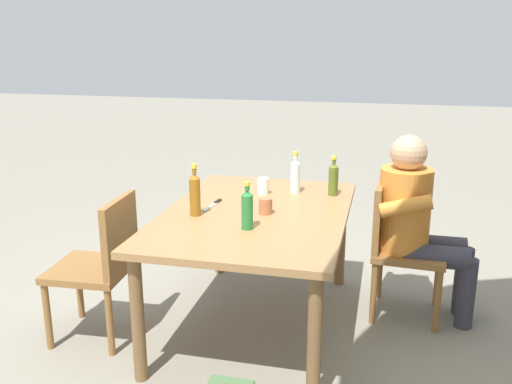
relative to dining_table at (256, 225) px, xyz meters
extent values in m
plane|color=gray|center=(0.00, 0.00, -0.66)|extent=(24.00, 24.00, 0.00)
cube|color=#A37547|center=(0.00, 0.00, 0.06)|extent=(1.58, 1.07, 0.04)
cylinder|color=brown|center=(-0.71, -0.46, -0.31)|extent=(0.07, 0.07, 0.70)
cylinder|color=brown|center=(0.71, -0.46, -0.31)|extent=(0.07, 0.07, 0.70)
cylinder|color=brown|center=(-0.71, 0.46, -0.31)|extent=(0.07, 0.07, 0.70)
cylinder|color=brown|center=(0.71, 0.46, -0.31)|extent=(0.07, 0.07, 0.70)
cube|color=olive|center=(-0.36, 0.92, -0.23)|extent=(0.47, 0.47, 0.04)
cube|color=olive|center=(-0.37, 0.72, 0.00)|extent=(0.42, 0.07, 0.42)
cylinder|color=olive|center=(-0.15, 1.09, -0.46)|extent=(0.04, 0.04, 0.41)
cylinder|color=olive|center=(-0.53, 1.12, -0.46)|extent=(0.04, 0.04, 0.41)
cylinder|color=olive|center=(-0.18, 0.71, -0.46)|extent=(0.04, 0.04, 0.41)
cylinder|color=olive|center=(-0.56, 0.74, -0.46)|extent=(0.04, 0.04, 0.41)
cube|color=olive|center=(0.36, -0.92, -0.23)|extent=(0.46, 0.46, 0.04)
cube|color=olive|center=(0.34, -0.72, 0.00)|extent=(0.42, 0.06, 0.42)
cylinder|color=olive|center=(0.18, -1.12, -0.46)|extent=(0.04, 0.04, 0.41)
cylinder|color=olive|center=(0.56, -1.10, -0.46)|extent=(0.04, 0.04, 0.41)
cylinder|color=olive|center=(0.16, -0.74, -0.46)|extent=(0.04, 0.04, 0.41)
cylinder|color=olive|center=(0.54, -0.72, -0.46)|extent=(0.04, 0.04, 0.41)
cylinder|color=orange|center=(-0.36, 0.87, 0.05)|extent=(0.32, 0.32, 0.52)
sphere|color=tan|center=(-0.36, 0.87, 0.41)|extent=(0.22, 0.22, 0.22)
cylinder|color=#383847|center=(-0.27, 1.07, -0.21)|extent=(0.14, 0.40, 0.14)
cylinder|color=#383847|center=(-0.27, 1.27, -0.44)|extent=(0.11, 0.11, 0.45)
cylinder|color=orange|center=(-0.17, 0.87, 0.13)|extent=(0.09, 0.31, 0.16)
cylinder|color=#383847|center=(-0.45, 1.07, -0.21)|extent=(0.14, 0.40, 0.14)
cylinder|color=#383847|center=(-0.45, 1.27, -0.44)|extent=(0.11, 0.11, 0.45)
cylinder|color=orange|center=(-0.54, 0.87, 0.13)|extent=(0.09, 0.31, 0.16)
cylinder|color=white|center=(-0.46, 0.16, 0.18)|extent=(0.06, 0.06, 0.20)
cone|color=white|center=(-0.46, 0.16, 0.30)|extent=(0.06, 0.06, 0.03)
cylinder|color=white|center=(-0.46, 0.16, 0.32)|extent=(0.03, 0.03, 0.03)
cylinder|color=yellow|center=(-0.46, 0.16, 0.35)|extent=(0.03, 0.03, 0.02)
cylinder|color=#287A38|center=(0.31, 0.02, 0.18)|extent=(0.06, 0.06, 0.19)
cone|color=#287A38|center=(0.31, 0.02, 0.29)|extent=(0.06, 0.06, 0.03)
cylinder|color=#287A38|center=(0.31, 0.02, 0.31)|extent=(0.03, 0.03, 0.03)
cylinder|color=yellow|center=(0.31, 0.02, 0.34)|extent=(0.03, 0.03, 0.02)
cylinder|color=#996019|center=(0.15, -0.33, 0.19)|extent=(0.06, 0.06, 0.22)
cone|color=#996019|center=(0.15, -0.33, 0.32)|extent=(0.06, 0.06, 0.03)
cylinder|color=#996019|center=(0.15, -0.33, 0.35)|extent=(0.03, 0.03, 0.03)
cylinder|color=yellow|center=(0.15, -0.33, 0.38)|extent=(0.03, 0.03, 0.02)
cylinder|color=#566623|center=(-0.46, 0.41, 0.18)|extent=(0.06, 0.06, 0.19)
cone|color=#566623|center=(-0.46, 0.41, 0.28)|extent=(0.06, 0.06, 0.03)
cylinder|color=#566623|center=(-0.46, 0.41, 0.31)|extent=(0.03, 0.03, 0.03)
cylinder|color=yellow|center=(-0.46, 0.41, 0.33)|extent=(0.03, 0.03, 0.02)
cylinder|color=white|center=(-0.38, -0.04, 0.14)|extent=(0.07, 0.07, 0.11)
cylinder|color=#BC6B47|center=(0.03, 0.06, 0.13)|extent=(0.08, 0.08, 0.09)
cube|color=silver|center=(-0.02, -0.29, 0.09)|extent=(0.18, 0.05, 0.01)
cube|color=black|center=(-0.13, -0.28, 0.09)|extent=(0.08, 0.03, 0.01)
camera|label=1|loc=(3.06, 0.73, 1.10)|focal=39.01mm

